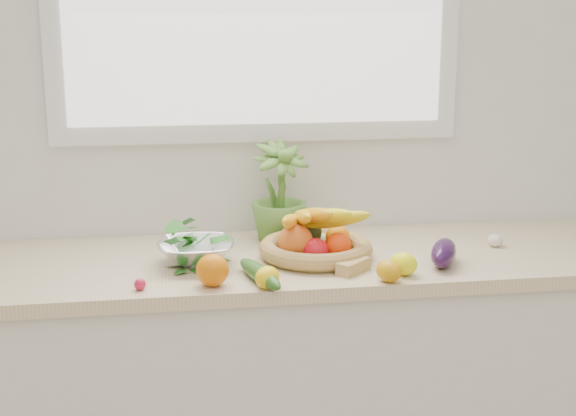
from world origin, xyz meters
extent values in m
cube|color=white|center=(0.00, 2.25, 1.35)|extent=(4.50, 0.02, 2.70)
cube|color=silver|center=(0.00, 1.95, 0.43)|extent=(2.20, 0.58, 0.86)
cube|color=beige|center=(0.00, 1.95, 0.88)|extent=(2.24, 0.62, 0.04)
sphere|color=orange|center=(-0.19, 1.71, 0.94)|extent=(0.09, 0.09, 0.09)
ellipsoid|color=orange|center=(0.28, 1.67, 0.93)|extent=(0.09, 0.10, 0.06)
ellipsoid|color=yellow|center=(-0.05, 1.67, 0.93)|extent=(0.09, 0.09, 0.06)
ellipsoid|color=#F1ED0D|center=(0.34, 1.72, 0.93)|extent=(0.10, 0.10, 0.06)
sphere|color=red|center=(0.12, 1.85, 0.94)|extent=(0.10, 0.10, 0.08)
cube|color=tan|center=(0.21, 1.76, 0.92)|extent=(0.11, 0.11, 0.04)
ellipsoid|color=silver|center=(0.70, 1.94, 0.92)|extent=(0.06, 0.06, 0.04)
ellipsoid|color=white|center=(0.16, 2.01, 0.92)|extent=(0.07, 0.07, 0.05)
ellipsoid|color=white|center=(0.26, 1.88, 0.92)|extent=(0.05, 0.05, 0.04)
ellipsoid|color=#280E35|center=(0.48, 1.79, 0.94)|extent=(0.14, 0.20, 0.07)
ellipsoid|color=#205318|center=(-0.06, 1.72, 0.92)|extent=(0.12, 0.26, 0.05)
sphere|color=red|center=(-0.37, 1.71, 0.92)|extent=(0.03, 0.03, 0.03)
imported|color=#52812F|center=(0.05, 2.12, 1.05)|extent=(0.23, 0.23, 0.32)
cylinder|color=tan|center=(0.13, 1.91, 0.91)|extent=(0.36, 0.36, 0.01)
torus|color=tan|center=(0.13, 1.91, 0.93)|extent=(0.42, 0.42, 0.05)
sphere|color=orange|center=(0.06, 1.88, 0.96)|extent=(0.13, 0.13, 0.10)
sphere|color=#F13907|center=(0.18, 1.86, 0.95)|extent=(0.10, 0.10, 0.08)
sphere|color=orange|center=(0.20, 1.96, 0.95)|extent=(0.09, 0.09, 0.07)
ellipsoid|color=black|center=(0.12, 1.98, 0.96)|extent=(0.10, 0.10, 0.10)
ellipsoid|color=#FFAB15|center=(0.05, 1.90, 1.02)|extent=(0.11, 0.22, 0.10)
ellipsoid|color=yellow|center=(0.09, 1.91, 1.03)|extent=(0.04, 0.22, 0.10)
ellipsoid|color=#F3A614|center=(0.12, 1.90, 1.03)|extent=(0.11, 0.22, 0.10)
ellipsoid|color=yellow|center=(0.15, 1.91, 1.03)|extent=(0.16, 0.20, 0.10)
ellipsoid|color=yellow|center=(0.18, 1.90, 1.02)|extent=(0.21, 0.16, 0.10)
cylinder|color=silver|center=(-0.22, 1.90, 0.91)|extent=(0.09, 0.09, 0.02)
imported|color=white|center=(-0.22, 1.90, 0.94)|extent=(0.22, 0.22, 0.05)
ellipsoid|color=#275F17|center=(-0.22, 1.90, 0.98)|extent=(0.17, 0.17, 0.07)
camera|label=1|loc=(-0.30, -0.30, 1.60)|focal=50.00mm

